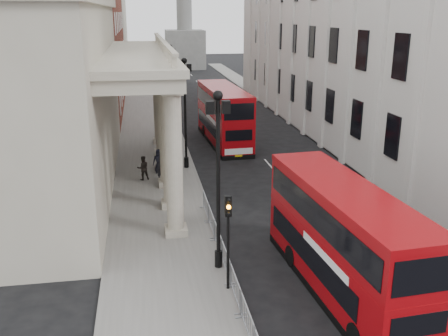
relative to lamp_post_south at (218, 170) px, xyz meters
The scene contains 18 objects.
ground 6.36m from the lamp_post_south, 81.47° to the right, with size 260.00×260.00×0.00m, color black.
sidewalk_west 26.56m from the lamp_post_south, 95.27° to the left, with size 6.00×140.00×0.12m, color slate.
sidewalk_east 29.97m from the lamp_post_south, 61.53° to the left, with size 3.00×140.00×0.12m, color slate.
kerb 26.45m from the lamp_post_south, 88.79° to the left, with size 0.20×140.00×0.14m, color slate.
portico_building 17.18m from the lamp_post_south, 125.27° to the left, with size 9.00×28.00×12.00m, color #A19A87.
brick_building 45.51m from the lamp_post_south, 102.68° to the left, with size 9.00×32.00×22.00m, color maroon.
west_building_far 76.81m from the lamp_post_south, 97.42° to the left, with size 9.00×30.00×20.00m, color #A19A87.
east_building 33.42m from the lamp_post_south, 59.34° to the left, with size 8.00×55.00×25.00m, color beige.
lamp_post_south is the anchor object (origin of this frame).
lamp_post_mid 16.00m from the lamp_post_south, 90.00° to the left, with size 1.05×0.44×8.32m.
lamp_post_north 32.00m from the lamp_post_south, 90.00° to the left, with size 1.05×0.44×8.32m.
traffic_light 2.71m from the lamp_post_south, 87.16° to the right, with size 0.28×0.33×4.30m.
crowd_barriers 4.60m from the lamp_post_south, 81.98° to the right, with size 0.50×18.75×1.10m.
bus_near 6.12m from the lamp_post_south, 29.74° to the right, with size 3.44×11.17×4.75m.
bus_far 24.01m from the lamp_post_south, 79.96° to the left, with size 3.41×11.92×5.09m.
pedestrian_a 14.01m from the lamp_post_south, 98.82° to the left, with size 0.61×0.40×1.66m, color black.
pedestrian_b 14.46m from the lamp_post_south, 103.83° to the left, with size 0.85×0.66×1.75m, color #292421.
pedestrian_c 15.60m from the lamp_post_south, 98.14° to the left, with size 0.89×0.58×1.82m, color black.
Camera 1 is at (-3.83, -16.84, 11.60)m, focal length 40.00 mm.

